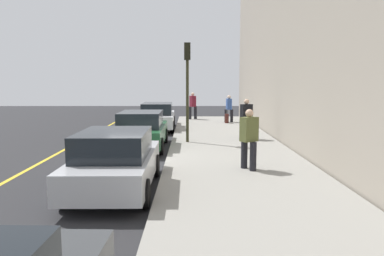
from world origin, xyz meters
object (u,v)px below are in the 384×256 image
at_px(pedestrian_burgundy_coat, 193,105).
at_px(pedestrian_olive_coat, 249,138).
at_px(parked_car_white, 158,116).
at_px(pedestrian_blue_coat, 229,108).
at_px(traffic_light_pole, 187,75).
at_px(parked_car_silver, 115,161).
at_px(pedestrian_black_coat, 246,118).
at_px(parked_car_green, 142,130).
at_px(rolling_suitcase, 227,118).

xyz_separation_m(pedestrian_burgundy_coat, pedestrian_olive_coat, (-14.51, -1.51, -0.03)).
height_order(parked_car_white, pedestrian_olive_coat, pedestrian_olive_coat).
distance_m(parked_car_white, pedestrian_blue_coat, 5.01).
bearing_deg(traffic_light_pole, pedestrian_blue_coat, -18.39).
relative_size(parked_car_silver, traffic_light_pole, 1.03).
distance_m(parked_car_silver, pedestrian_olive_coat, 3.90).
bearing_deg(pedestrian_blue_coat, pedestrian_black_coat, -179.58).
height_order(parked_car_silver, pedestrian_blue_coat, pedestrian_blue_coat).
height_order(pedestrian_olive_coat, traffic_light_pole, traffic_light_pole).
relative_size(parked_car_white, traffic_light_pole, 1.14).
bearing_deg(pedestrian_olive_coat, traffic_light_pole, 20.09).
bearing_deg(traffic_light_pole, pedestrian_olive_coat, -159.91).
bearing_deg(traffic_light_pole, pedestrian_burgundy_coat, -1.76).
relative_size(parked_car_green, traffic_light_pole, 1.03).
relative_size(pedestrian_blue_coat, traffic_light_pole, 0.41).
distance_m(traffic_light_pole, rolling_suitcase, 8.02).
bearing_deg(pedestrian_burgundy_coat, rolling_suitcase, -138.24).
xyz_separation_m(pedestrian_black_coat, rolling_suitcase, (6.40, 0.23, -0.67)).
distance_m(parked_car_silver, pedestrian_burgundy_coat, 16.27).
height_order(pedestrian_burgundy_coat, pedestrian_olive_coat, pedestrian_burgundy_coat).
distance_m(pedestrian_black_coat, pedestrian_olive_coat, 5.83).
height_order(parked_car_white, rolling_suitcase, parked_car_white).
height_order(pedestrian_burgundy_coat, traffic_light_pole, traffic_light_pole).
height_order(parked_car_silver, pedestrian_olive_coat, pedestrian_olive_coat).
bearing_deg(pedestrian_black_coat, traffic_light_pole, 107.58).
xyz_separation_m(pedestrian_burgundy_coat, traffic_light_pole, (-9.57, 0.29, 1.84)).
relative_size(parked_car_green, pedestrian_burgundy_coat, 2.35).
xyz_separation_m(pedestrian_blue_coat, rolling_suitcase, (-0.47, 0.18, -0.62)).
bearing_deg(pedestrian_black_coat, pedestrian_blue_coat, 0.42).
xyz_separation_m(traffic_light_pole, rolling_suitcase, (7.23, -2.38, -2.52)).
xyz_separation_m(parked_car_silver, pedestrian_burgundy_coat, (16.14, -2.02, 0.36)).
distance_m(parked_car_green, parked_car_white, 5.89).
distance_m(parked_car_silver, pedestrian_blue_coat, 14.91).
bearing_deg(pedestrian_blue_coat, parked_car_white, 121.23).
relative_size(parked_car_silver, parked_car_white, 0.90).
distance_m(parked_car_green, traffic_light_pole, 2.97).
bearing_deg(parked_car_silver, pedestrian_olive_coat, -65.17).
bearing_deg(parked_car_green, parked_car_white, -1.20).
height_order(parked_car_white, pedestrian_blue_coat, pedestrian_blue_coat).
xyz_separation_m(pedestrian_black_coat, pedestrian_burgundy_coat, (8.74, 2.32, 0.02)).
height_order(parked_car_green, pedestrian_olive_coat, pedestrian_olive_coat).
bearing_deg(parked_car_white, pedestrian_blue_coat, -58.77).
bearing_deg(parked_car_white, pedestrian_olive_coat, -160.70).
height_order(pedestrian_olive_coat, rolling_suitcase, pedestrian_olive_coat).
relative_size(pedestrian_burgundy_coat, pedestrian_blue_coat, 1.07).
xyz_separation_m(parked_car_silver, rolling_suitcase, (13.81, -4.10, -0.33)).
relative_size(pedestrian_black_coat, traffic_light_pole, 0.43).
relative_size(parked_car_white, pedestrian_olive_coat, 2.68).
bearing_deg(pedestrian_black_coat, parked_car_white, 45.27).
xyz_separation_m(parked_car_green, pedestrian_olive_coat, (-4.17, -3.64, 0.33)).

